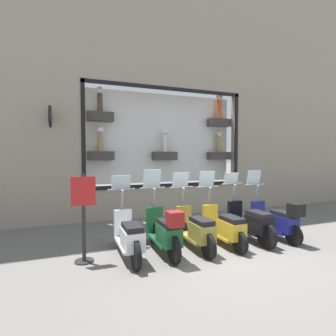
# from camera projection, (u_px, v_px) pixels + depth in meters

# --- Properties ---
(ground_plane) EXTENTS (120.00, 120.00, 0.00)m
(ground_plane) POSITION_uv_depth(u_px,v_px,m) (224.00, 249.00, 5.66)
(ground_plane) COLOR #66635E
(building_facade) EXTENTS (1.23, 36.00, 10.04)m
(building_facade) POSITION_uv_depth(u_px,v_px,m) (166.00, 63.00, 8.78)
(building_facade) COLOR gray
(building_facade) RESTS_ON ground_plane
(scooter_navy_0) EXTENTS (1.79, 0.60, 1.63)m
(scooter_navy_0) POSITION_uv_depth(u_px,v_px,m) (277.00, 220.00, 6.35)
(scooter_navy_0) COLOR black
(scooter_navy_0) RESTS_ON ground_plane
(scooter_black_1) EXTENTS (1.81, 0.60, 1.58)m
(scooter_black_1) POSITION_uv_depth(u_px,v_px,m) (251.00, 223.00, 6.16)
(scooter_black_1) COLOR black
(scooter_black_1) RESTS_ON ground_plane
(scooter_yellow_2) EXTENTS (1.79, 0.61, 1.63)m
(scooter_yellow_2) POSITION_uv_depth(u_px,v_px,m) (224.00, 227.00, 5.90)
(scooter_yellow_2) COLOR black
(scooter_yellow_2) RESTS_ON ground_plane
(scooter_olive_3) EXTENTS (1.80, 0.60, 1.62)m
(scooter_olive_3) POSITION_uv_depth(u_px,v_px,m) (196.00, 229.00, 5.65)
(scooter_olive_3) COLOR black
(scooter_olive_3) RESTS_ON ground_plane
(scooter_green_4) EXTENTS (1.81, 0.60, 1.70)m
(scooter_green_4) POSITION_uv_depth(u_px,v_px,m) (165.00, 231.00, 5.34)
(scooter_green_4) COLOR black
(scooter_green_4) RESTS_ON ground_plane
(scooter_white_5) EXTENTS (1.81, 0.61, 1.58)m
(scooter_white_5) POSITION_uv_depth(u_px,v_px,m) (129.00, 236.00, 5.13)
(scooter_white_5) COLOR black
(scooter_white_5) RESTS_ON ground_plane
(shop_sign_post) EXTENTS (0.36, 0.45, 1.68)m
(shop_sign_post) POSITION_uv_depth(u_px,v_px,m) (84.00, 215.00, 4.94)
(shop_sign_post) COLOR #232326
(shop_sign_post) RESTS_ON ground_plane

